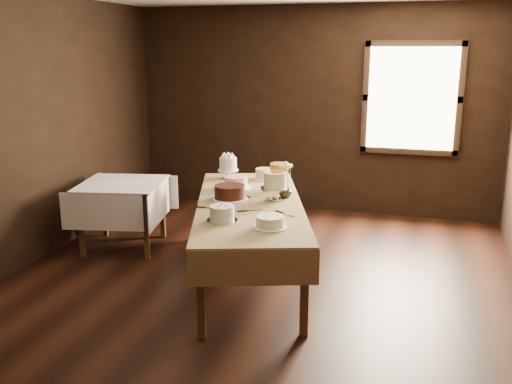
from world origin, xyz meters
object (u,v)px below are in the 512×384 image
Objects in this scene: cake_caramel at (279,178)px; cake_server_a at (255,210)px; cake_meringue at (228,169)px; cake_swirl at (222,214)px; side_table at (122,190)px; cake_cream at (270,222)px; cake_server_d at (278,195)px; cake_server_e at (213,208)px; cake_server_b at (288,215)px; flower_vase at (285,191)px; cake_speckled at (264,174)px; cake_flowers at (275,187)px; cake_lattice at (236,183)px; cake_server_c at (243,194)px; cake_chocolate at (230,193)px; display_table at (250,208)px.

cake_caramel reaches higher than cake_server_a.
cake_meringue is 0.92× the size of cake_swirl.
side_table is 3.71× the size of cake_cream.
cake_server_d and cake_server_e have the same top height.
cake_server_b is 0.61m from flower_vase.
flower_vase is at bearing 140.88° from cake_server_b.
cake_speckled reaches higher than side_table.
cake_speckled is 1.78× the size of flower_vase.
cake_meringue is at bearing 119.66° from cake_cream.
cake_flowers reaches higher than cake_server_d.
cake_swirl reaches higher than cake_speckled.
cake_lattice reaches higher than cake_server_d.
cake_server_b is 0.69m from cake_server_d.
cake_server_c is 0.36m from cake_server_d.
cake_swirl is at bearing -110.56° from flower_vase.
cake_caramel is at bearing 35.86° from cake_server_d.
cake_lattice is 0.45m from cake_chocolate.
cake_server_c is (-0.03, -0.72, -0.05)m from cake_speckled.
cake_meringue is at bearing -168.79° from cake_speckled.
cake_swirl is at bearing -99.47° from cake_caramel.
cake_server_b is 1.00× the size of cake_server_c.
cake_server_e is at bearing -87.15° from cake_lattice.
flower_vase is (1.94, -0.20, 0.19)m from side_table.
display_table is at bearing -104.72° from cake_caramel.
display_table is 0.30m from cake_server_a.
cake_meringue reaches higher than cake_server_a.
cake_meringue is 0.91× the size of cake_cream.
cake_server_e is (-0.65, 0.40, -0.04)m from cake_cream.
cake_server_e is at bearing 168.31° from cake_server_d.
display_table is 0.26m from cake_chocolate.
cake_meringue reaches higher than cake_cream.
cake_caramel is at bearing 80.53° from cake_swirl.
cake_server_d is (1.85, -0.15, 0.12)m from side_table.
cake_server_a is (0.65, -1.16, -0.11)m from cake_meringue.
cake_chocolate is 1.51× the size of cake_server_a.
flower_vase is (0.14, -0.30, -0.05)m from cake_caramel.
cake_server_a is (-0.09, -0.41, -0.12)m from cake_flowers.
cake_flowers reaches higher than cake_server_b.
cake_server_c is (-0.61, 0.59, 0.00)m from cake_server_b.
display_table is 2.57× the size of side_table.
cake_meringue is 0.77× the size of cake_lattice.
cake_chocolate is 0.37m from cake_server_e.
cake_caramel is (0.27, -0.41, 0.07)m from cake_speckled.
cake_server_c reaches higher than side_table.
cake_chocolate reaches higher than cake_server_d.
cake_flowers reaches higher than cake_server_c.
cake_caramel is 0.45m from cake_server_c.
cake_server_e is at bearing -136.12° from cake_flowers.
cake_flowers is 1.03× the size of cake_swirl.
display_table is 0.81m from cake_cream.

